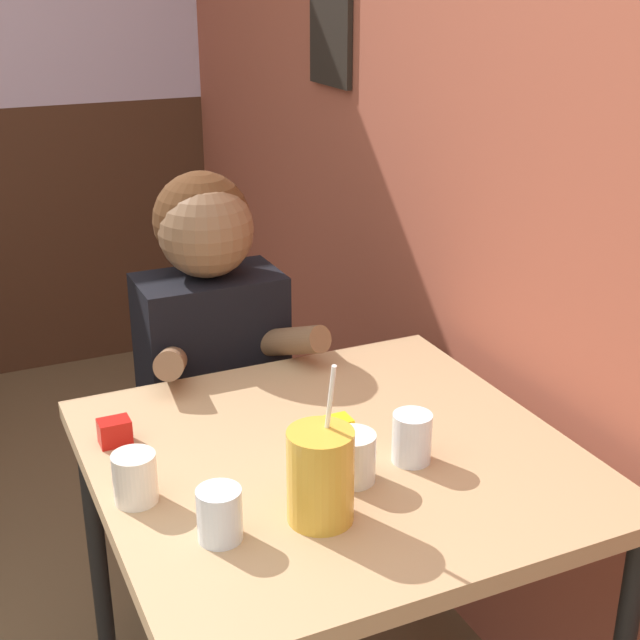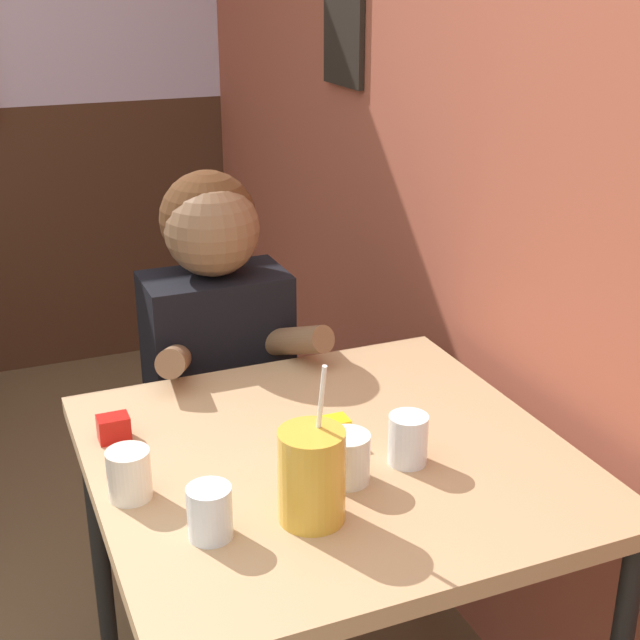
% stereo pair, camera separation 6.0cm
% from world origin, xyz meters
% --- Properties ---
extents(brick_wall_right, '(0.08, 4.70, 2.70)m').
position_xyz_m(brick_wall_right, '(1.28, 1.35, 1.35)').
color(brick_wall_right, '#9E4C38').
rests_on(brick_wall_right, ground_plane).
extents(main_table, '(0.87, 0.86, 0.76)m').
position_xyz_m(main_table, '(0.74, 0.34, 0.69)').
color(main_table, tan).
rests_on(main_table, ground_plane).
extents(person_seated, '(0.42, 0.42, 1.18)m').
position_xyz_m(person_seated, '(0.69, 0.94, 0.64)').
color(person_seated, black).
rests_on(person_seated, ground_plane).
extents(cocktail_pitcher, '(0.11, 0.11, 0.28)m').
position_xyz_m(cocktail_pitcher, '(0.63, 0.16, 0.85)').
color(cocktail_pitcher, gold).
rests_on(cocktail_pitcher, main_table).
extents(glass_near_pitcher, '(0.07, 0.07, 0.09)m').
position_xyz_m(glass_near_pitcher, '(0.86, 0.26, 0.81)').
color(glass_near_pitcher, silver).
rests_on(glass_near_pitcher, main_table).
extents(glass_center, '(0.08, 0.08, 0.09)m').
position_xyz_m(glass_center, '(0.73, 0.24, 0.81)').
color(glass_center, silver).
rests_on(glass_center, main_table).
extents(glass_far_side, '(0.08, 0.08, 0.09)m').
position_xyz_m(glass_far_side, '(0.36, 0.34, 0.81)').
color(glass_far_side, silver).
rests_on(glass_far_side, main_table).
extents(glass_by_brick, '(0.07, 0.07, 0.09)m').
position_xyz_m(glass_by_brick, '(0.46, 0.17, 0.81)').
color(glass_by_brick, silver).
rests_on(glass_by_brick, main_table).
extents(condiment_ketchup, '(0.06, 0.04, 0.05)m').
position_xyz_m(condiment_ketchup, '(0.38, 0.55, 0.79)').
color(condiment_ketchup, '#B7140F').
rests_on(condiment_ketchup, main_table).
extents(condiment_mustard, '(0.06, 0.04, 0.05)m').
position_xyz_m(condiment_mustard, '(0.76, 0.38, 0.79)').
color(condiment_mustard, yellow).
rests_on(condiment_mustard, main_table).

